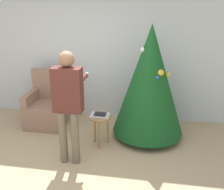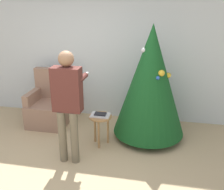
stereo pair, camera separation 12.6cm
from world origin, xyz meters
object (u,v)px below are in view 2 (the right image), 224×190
at_px(armchair, 50,106).
at_px(side_stool, 100,121).
at_px(christmas_tree, 151,81).
at_px(person_standing, 67,98).

bearing_deg(armchair, side_stool, -27.77).
xyz_separation_m(christmas_tree, person_standing, (-1.13, -0.97, -0.03)).
xyz_separation_m(armchair, person_standing, (0.84, -1.15, 0.66)).
distance_m(christmas_tree, side_stool, 1.09).
xyz_separation_m(christmas_tree, armchair, (-1.97, 0.18, -0.70)).
bearing_deg(christmas_tree, side_stool, -150.26).
distance_m(armchair, side_stool, 1.35).
height_order(armchair, person_standing, person_standing).
bearing_deg(side_stool, christmas_tree, 29.74).
relative_size(armchair, side_stool, 1.99).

